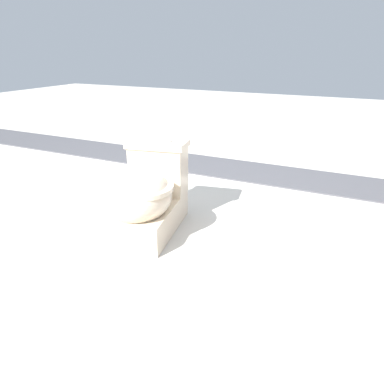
% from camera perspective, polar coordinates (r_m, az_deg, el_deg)
% --- Properties ---
extents(ground_plane, '(14.00, 14.00, 0.00)m').
position_cam_1_polar(ground_plane, '(2.45, -5.61, -4.18)').
color(ground_plane, beige).
extents(gravel_strip, '(0.56, 8.00, 0.01)m').
position_cam_1_polar(gravel_strip, '(3.32, 12.86, 2.49)').
color(gravel_strip, '#4C4C51').
rests_on(gravel_strip, ground).
extents(toilet, '(0.69, 0.49, 0.52)m').
position_cam_1_polar(toilet, '(2.23, -6.99, -0.71)').
color(toilet, beige).
rests_on(toilet, ground).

